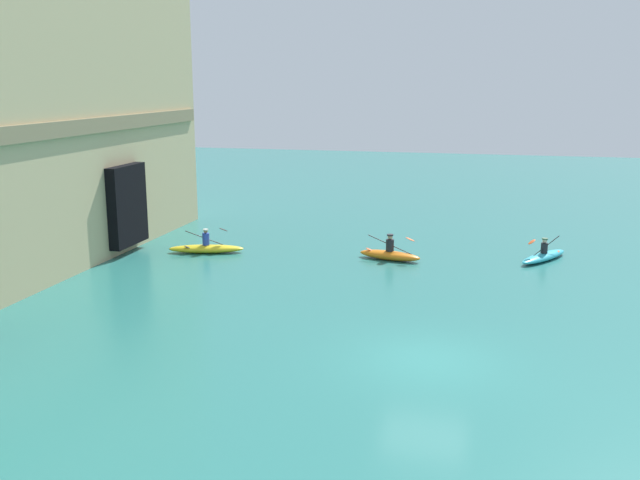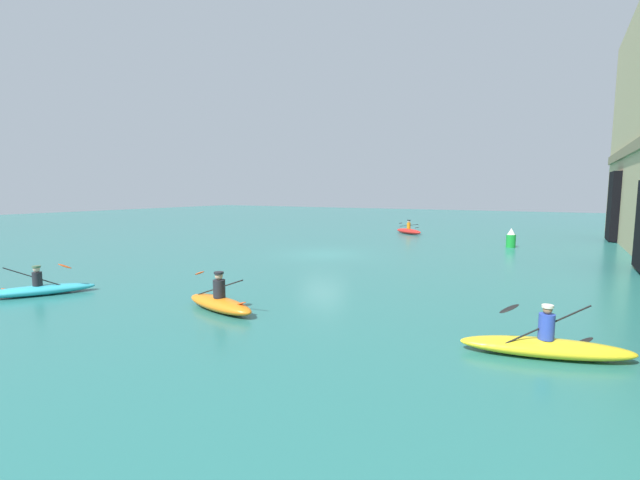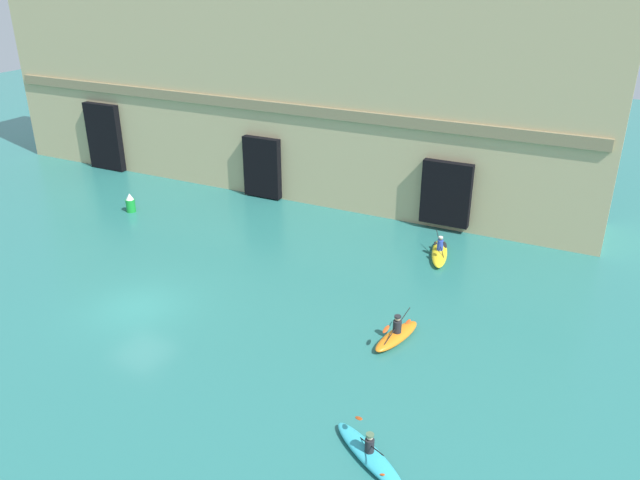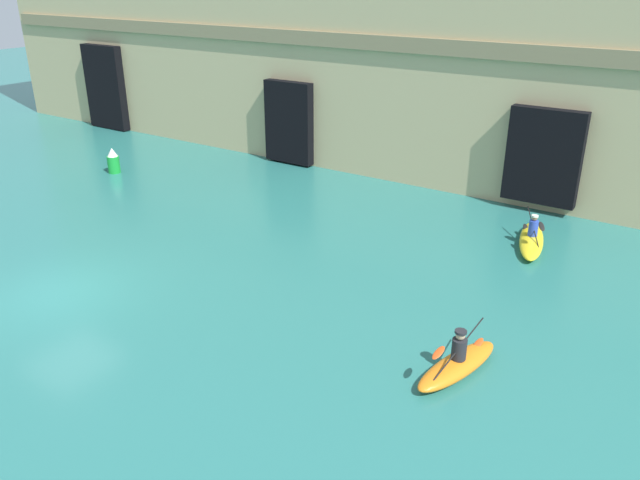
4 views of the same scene
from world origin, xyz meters
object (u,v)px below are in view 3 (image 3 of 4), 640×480
object	(u,v)px
kayak_cyan	(369,454)
kayak_yellow	(440,252)
marker_buoy	(130,203)
kayak_orange	(397,335)

from	to	relation	value
kayak_cyan	kayak_yellow	distance (m)	15.36
kayak_yellow	marker_buoy	world-z (taller)	marker_buoy
kayak_orange	kayak_cyan	xyz separation A→B (m)	(1.56, -6.69, -0.05)
kayak_orange	marker_buoy	bearing A→B (deg)	85.98
kayak_orange	kayak_yellow	xyz separation A→B (m)	(-0.74, 8.50, -0.03)
kayak_orange	kayak_yellow	bearing A→B (deg)	18.18
kayak_yellow	marker_buoy	xyz separation A→B (m)	(-18.94, -2.40, 0.33)
kayak_cyan	kayak_yellow	size ratio (longest dim) A/B	0.93
kayak_orange	kayak_cyan	world-z (taller)	kayak_orange
kayak_yellow	marker_buoy	bearing A→B (deg)	82.47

